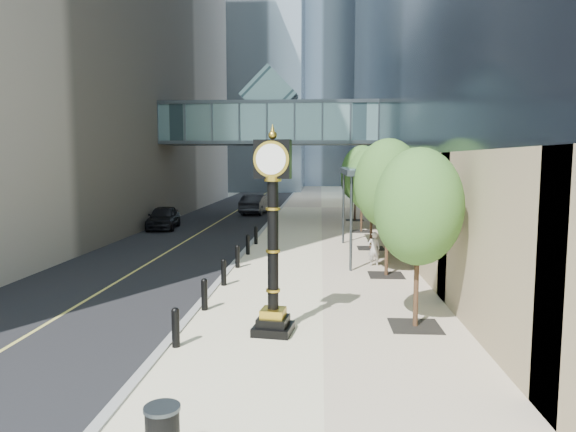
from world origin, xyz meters
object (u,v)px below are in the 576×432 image
at_px(street_clock, 273,247).
at_px(car_near, 164,217).
at_px(car_far, 256,204).
at_px(pedestrian, 374,249).

xyz_separation_m(street_clock, car_near, (-9.61, 21.22, -1.60)).
xyz_separation_m(car_near, car_far, (5.13, 10.53, 0.07)).
bearing_deg(car_near, car_far, 57.00).
height_order(pedestrian, car_far, car_far).
bearing_deg(pedestrian, car_near, -50.28).
bearing_deg(car_far, street_clock, 104.83).
height_order(street_clock, car_near, street_clock).
bearing_deg(street_clock, pedestrian, 76.43).
bearing_deg(pedestrian, car_far, -78.31).
bearing_deg(car_near, pedestrian, -49.17).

